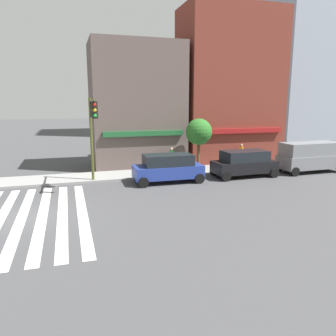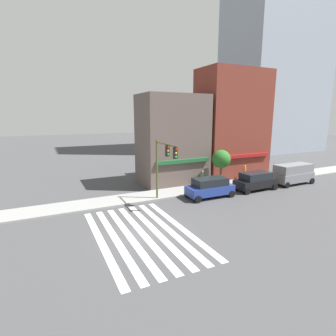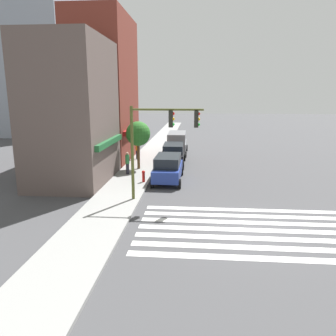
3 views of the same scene
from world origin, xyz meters
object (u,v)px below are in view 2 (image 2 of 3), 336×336
Objects in this scene: traffic_signal at (164,159)px; van_grey at (293,173)px; pedestrian_green_top at (202,178)px; street_tree at (221,159)px; suv_black at (255,181)px; fire_hydrant at (193,188)px; pedestrian_orange_vest at (245,172)px; suv_blue at (210,187)px.

van_grey is at bearing -0.43° from traffic_signal.
pedestrian_green_top is (6.22, 3.21, -3.05)m from traffic_signal.
traffic_signal reaches higher than street_tree.
street_tree is (2.07, -0.53, 2.04)m from pedestrian_green_top.
suv_black is 5.65m from pedestrian_green_top.
suv_black is 4.29m from street_tree.
traffic_signal reaches higher than fire_hydrant.
fire_hydrant is 0.21× the size of street_tree.
street_tree is (-2.50, 2.80, 2.09)m from suv_black.
suv_black reaches higher than pedestrian_orange_vest.
pedestrian_green_top is 1.00× the size of pedestrian_orange_vest.
suv_blue is 2.67× the size of pedestrian_orange_vest.
traffic_signal is at bearing -117.84° from pedestrian_orange_vest.
pedestrian_green_top and pedestrian_orange_vest have the same top height.
pedestrian_orange_vest is at bearing 12.93° from fire_hydrant.
van_grey reaches higher than suv_blue.
traffic_signal reaches higher than suv_blue.
street_tree reaches higher than pedestrian_orange_vest.
traffic_signal reaches higher than suv_black.
pedestrian_orange_vest is (-3.99, 3.68, -0.21)m from van_grey.
suv_black is at bearing -69.77° from pedestrian_orange_vest.
suv_black is 5.80m from van_grey.
street_tree reaches higher than van_grey.
street_tree is (3.38, 2.80, 2.09)m from suv_blue.
pedestrian_green_top is at bearing 161.44° from van_grey.
suv_blue is at bearing -61.03° from fire_hydrant.
pedestrian_green_top is at bearing 165.50° from street_tree.
pedestrian_orange_vest is at bearing 11.56° from street_tree.
traffic_signal is 11.21m from suv_black.
van_grey is 8.94m from street_tree.
fire_hydrant is (3.96, 1.58, -3.51)m from traffic_signal.
traffic_signal is 3.22× the size of pedestrian_green_top.
traffic_signal is 6.77× the size of fire_hydrant.
suv_black is 5.64× the size of fire_hydrant.
van_grey is 1.25× the size of street_tree.
van_grey is at bearing -7.68° from fire_hydrant.
suv_black is (5.88, 0.00, 0.00)m from suv_blue.
suv_black is at bearing -48.29° from street_tree.
traffic_signal is 7.63m from pedestrian_green_top.
traffic_signal is 5.52m from fire_hydrant.
suv_black is 2.68× the size of pedestrian_orange_vest.
street_tree is at bearing 41.80° from pedestrian_green_top.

